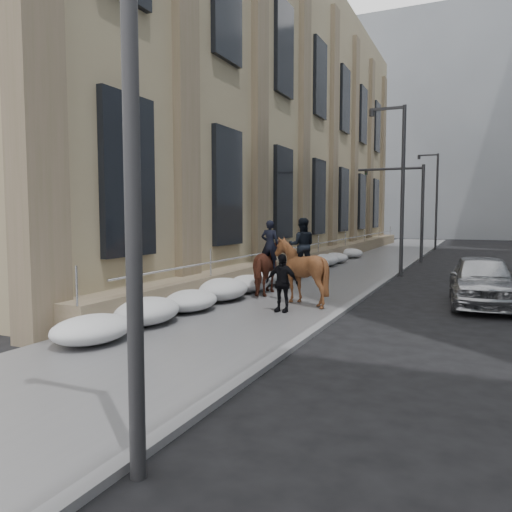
{
  "coord_description": "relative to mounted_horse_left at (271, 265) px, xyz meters",
  "views": [
    {
      "loc": [
        6.27,
        -10.31,
        2.91
      ],
      "look_at": [
        0.25,
        3.1,
        1.7
      ],
      "focal_mm": 35.0,
      "sensor_mm": 36.0,
      "label": 1
    }
  ],
  "objects": [
    {
      "name": "ground",
      "position": [
        0.41,
        -5.83,
        -1.14
      ],
      "size": [
        140.0,
        140.0,
        0.0
      ],
      "primitive_type": "plane",
      "color": "black",
      "rests_on": "ground"
    },
    {
      "name": "sidewalk",
      "position": [
        0.41,
        4.17,
        -1.08
      ],
      "size": [
        5.0,
        80.0,
        0.12
      ],
      "primitive_type": "cube",
      "color": "#58585A",
      "rests_on": "ground"
    },
    {
      "name": "curb",
      "position": [
        3.03,
        4.17,
        -1.08
      ],
      "size": [
        0.24,
        80.0,
        0.12
      ],
      "primitive_type": "cube",
      "color": "slate",
      "rests_on": "ground"
    },
    {
      "name": "limestone_building",
      "position": [
        -4.85,
        14.13,
        7.76
      ],
      "size": [
        6.1,
        44.0,
        18.0
      ],
      "color": "#917F5F",
      "rests_on": "ground"
    },
    {
      "name": "bg_building_mid",
      "position": [
        4.41,
        54.17,
        12.86
      ],
      "size": [
        30.0,
        12.0,
        28.0
      ],
      "primitive_type": "cube",
      "color": "slate",
      "rests_on": "ground"
    },
    {
      "name": "bg_building_far",
      "position": [
        -5.59,
        66.17,
        8.86
      ],
      "size": [
        24.0,
        12.0,
        20.0
      ],
      "primitive_type": "cube",
      "color": "gray",
      "rests_on": "ground"
    },
    {
      "name": "streetlight_near",
      "position": [
        3.15,
        -11.83,
        3.44
      ],
      "size": [
        1.71,
        0.24,
        8.0
      ],
      "color": "#2D2D30",
      "rests_on": "ground"
    },
    {
      "name": "streetlight_mid",
      "position": [
        3.15,
        8.17,
        3.44
      ],
      "size": [
        1.71,
        0.24,
        8.0
      ],
      "color": "#2D2D30",
      "rests_on": "ground"
    },
    {
      "name": "streetlight_far",
      "position": [
        3.15,
        28.17,
        3.44
      ],
      "size": [
        1.71,
        0.24,
        8.0
      ],
      "color": "#2D2D30",
      "rests_on": "ground"
    },
    {
      "name": "traffic_signal",
      "position": [
        2.48,
        16.17,
        2.86
      ],
      "size": [
        4.1,
        0.22,
        6.0
      ],
      "color": "#2D2D30",
      "rests_on": "ground"
    },
    {
      "name": "snow_bank",
      "position": [
        -1.01,
        2.28,
        -0.67
      ],
      "size": [
        1.7,
        18.1,
        0.76
      ],
      "color": "silver",
      "rests_on": "sidewalk"
    },
    {
      "name": "mounted_horse_left",
      "position": [
        0.0,
        0.0,
        0.0
      ],
      "size": [
        1.38,
        2.38,
        2.61
      ],
      "rotation": [
        0.0,
        0.0,
        3.31
      ],
      "color": "#451F14",
      "rests_on": "sidewalk"
    },
    {
      "name": "mounted_horse_right",
      "position": [
        1.59,
        -1.4,
        0.12
      ],
      "size": [
        2.23,
        2.36,
        2.7
      ],
      "rotation": [
        0.0,
        0.0,
        3.49
      ],
      "color": "#4C2A15",
      "rests_on": "sidewalk"
    },
    {
      "name": "pedestrian",
      "position": [
        1.52,
        -2.85,
        -0.18
      ],
      "size": [
        0.99,
        0.43,
        1.68
      ],
      "primitive_type": "imported",
      "rotation": [
        0.0,
        0.0,
        -0.02
      ],
      "color": "black",
      "rests_on": "sidewalk"
    },
    {
      "name": "car_silver",
      "position": [
        6.81,
        1.29,
        -0.32
      ],
      "size": [
        2.27,
        4.97,
        1.65
      ],
      "primitive_type": "imported",
      "rotation": [
        0.0,
        0.0,
        0.07
      ],
      "color": "#96989D",
      "rests_on": "ground"
    }
  ]
}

